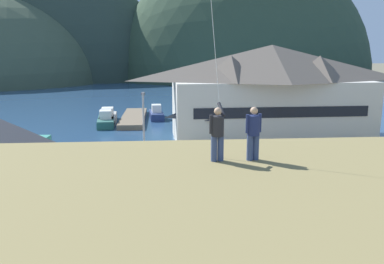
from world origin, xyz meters
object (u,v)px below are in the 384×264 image
parking_light_pole (144,125)px  person_kite_flyer (217,132)px  parked_car_back_row_right (75,200)px  parked_car_corner_spot (101,168)px  harbor_lodge (271,89)px  moored_boat_outer_mooring (156,114)px  wharf_dock (134,118)px  moored_boat_inner_slip (108,117)px  moored_boat_wharfside (106,120)px  parked_car_lone_by_shed (175,171)px  storage_shed_waterside (205,121)px  person_companion (253,132)px  parked_car_front_row_end (153,206)px  parked_car_front_row_red (342,163)px

parking_light_pole → person_kite_flyer: bearing=-80.5°
parked_car_back_row_right → parked_car_corner_spot: bearing=85.4°
harbor_lodge → moored_boat_outer_mooring: harbor_lodge is taller
parking_light_pole → person_kite_flyer: size_ratio=3.42×
wharf_dock → moored_boat_outer_mooring: bearing=19.0°
person_kite_flyer → moored_boat_inner_slip: bearing=102.5°
harbor_lodge → moored_boat_wharfside: harbor_lodge is taller
harbor_lodge → moored_boat_wharfside: 22.19m
parked_car_lone_by_shed → harbor_lodge: bearing=53.3°
moored_boat_wharfside → moored_boat_inner_slip: size_ratio=0.96×
storage_shed_waterside → parked_car_back_row_right: bearing=-117.4°
harbor_lodge → parking_light_pole: size_ratio=3.66×
moored_boat_inner_slip → parked_car_back_row_right: moored_boat_inner_slip is taller
parking_light_pole → wharf_dock: bearing=96.3°
moored_boat_wharfside → person_companion: person_companion is taller
harbor_lodge → person_companion: size_ratio=13.37×
wharf_dock → parked_car_back_row_right: (-1.08, -33.36, 0.71)m
person_kite_flyer → person_companion: (1.17, 0.02, -0.02)m
harbor_lodge → parked_car_back_row_right: bearing=-130.4°
parking_light_pole → harbor_lodge: bearing=38.6°
parked_car_front_row_end → storage_shed_waterside: bearing=75.6°
moored_boat_wharfside → parked_car_back_row_right: 29.51m
moored_boat_inner_slip → person_companion: size_ratio=4.08×
moored_boat_inner_slip → parked_car_front_row_red: 33.47m
parked_car_front_row_red → person_kite_flyer: bearing=-126.9°
storage_shed_waterside → parking_light_pole: (-6.13, -9.46, 1.46)m
storage_shed_waterside → parked_car_front_row_red: storage_shed_waterside is taller
wharf_dock → moored_boat_outer_mooring: moored_boat_outer_mooring is taller
moored_boat_outer_mooring → parked_car_back_row_right: 34.76m
moored_boat_outer_mooring → moored_boat_inner_slip: size_ratio=0.85×
moored_boat_inner_slip → parked_car_front_row_red: (21.87, -25.34, 0.34)m
moored_boat_outer_mooring → parked_car_back_row_right: (-4.34, -34.49, 0.34)m
parked_car_front_row_end → parking_light_pole: parking_light_pole is taller
parked_car_lone_by_shed → person_kite_flyer: bearing=-86.9°
parked_car_corner_spot → parking_light_pole: 5.19m
parked_car_front_row_end → moored_boat_outer_mooring: bearing=90.5°
wharf_dock → parking_light_pole: size_ratio=2.35×
storage_shed_waterside → parked_car_front_row_red: (9.69, -12.44, -1.27)m
person_companion → parked_car_front_row_red: bearing=55.8°
moored_boat_wharfside → parking_light_pole: bearing=-73.2°
harbor_lodge → moored_boat_inner_slip: 23.34m
parked_car_front_row_end → parked_car_back_row_right: same height
parked_car_front_row_red → parking_light_pole: parking_light_pole is taller
parked_car_back_row_right → person_companion: 14.40m
parked_car_corner_spot → parked_car_lone_by_shed: 5.73m
storage_shed_waterside → parked_car_corner_spot: size_ratio=1.70×
moored_boat_inner_slip → person_kite_flyer: person_kite_flyer is taller
moored_boat_inner_slip → parked_car_corner_spot: 25.58m
parked_car_back_row_right → parking_light_pole: parking_light_pole is taller
storage_shed_waterside → moored_boat_wharfside: bearing=139.3°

